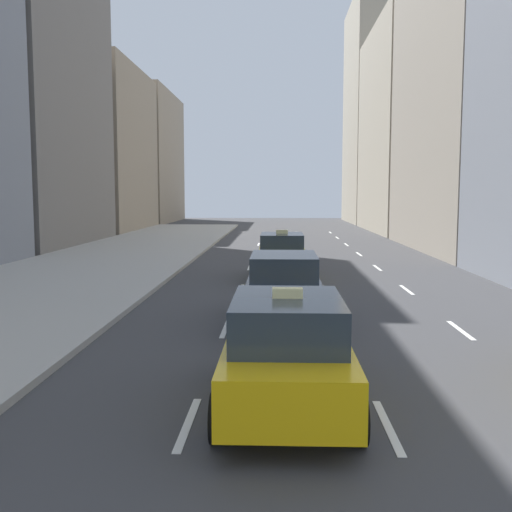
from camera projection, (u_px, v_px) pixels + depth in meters
name	position (u px, v px, depth m)	size (l,w,h in m)	color
sidewalk_left	(103.00, 262.00, 27.57)	(8.00, 66.00, 0.15)	#ADAAA3
lane_markings	(318.00, 277.00, 23.24)	(5.72, 56.00, 0.01)	white
building_row_right	(467.00, 61.00, 34.70)	(6.00, 77.47, 27.43)	gray
taxi_second	(282.00, 255.00, 22.87)	(2.02, 4.40, 1.87)	yellow
taxi_third	(287.00, 351.00, 8.97)	(2.02, 4.40, 1.87)	yellow
sedan_black_near	(284.00, 288.00, 14.92)	(2.02, 4.44, 1.76)	#565B66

